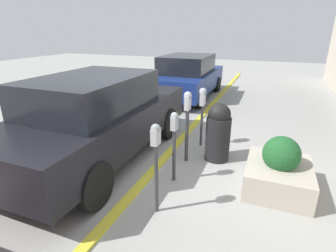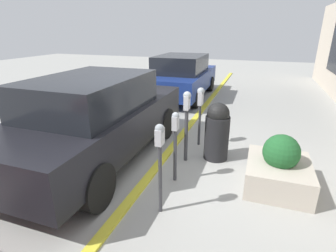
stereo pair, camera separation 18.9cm
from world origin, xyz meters
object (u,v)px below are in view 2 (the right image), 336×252
(parking_meter_nearest, at_px, (160,151))
(parked_car_rear, at_px, (182,76))
(parking_meter_fourth, at_px, (200,102))
(trash_bin, at_px, (217,131))
(parking_meter_middle, at_px, (187,114))
(parked_car_middle, at_px, (97,118))
(parking_meter_second, at_px, (175,135))
(planter_box, at_px, (279,169))

(parking_meter_nearest, bearing_deg, parked_car_rear, 14.09)
(parking_meter_fourth, xyz_separation_m, trash_bin, (-0.55, -0.49, -0.42))
(parking_meter_middle, bearing_deg, parked_car_middle, 107.15)
(parking_meter_nearest, bearing_deg, trash_bin, -13.40)
(parking_meter_nearest, height_order, parking_meter_fourth, parking_meter_nearest)
(trash_bin, bearing_deg, parking_meter_second, 153.76)
(planter_box, xyz_separation_m, trash_bin, (0.72, 1.18, 0.26))
(parking_meter_fourth, height_order, planter_box, parking_meter_fourth)
(parking_meter_second, relative_size, parking_meter_middle, 0.88)
(parking_meter_second, height_order, parking_meter_middle, parking_meter_middle)
(parking_meter_middle, xyz_separation_m, trash_bin, (0.31, -0.57, -0.39))
(parked_car_rear, distance_m, trash_bin, 5.34)
(planter_box, bearing_deg, parking_meter_fourth, 52.73)
(parking_meter_fourth, relative_size, planter_box, 1.13)
(parking_meter_middle, bearing_deg, parking_meter_fourth, -5.33)
(parking_meter_fourth, xyz_separation_m, planter_box, (-1.27, -1.67, -0.68))
(parking_meter_second, distance_m, planter_box, 1.84)
(parking_meter_nearest, relative_size, planter_box, 1.15)
(parking_meter_fourth, distance_m, parked_car_rear, 4.64)
(parking_meter_second, height_order, planter_box, parking_meter_second)
(parking_meter_nearest, height_order, parking_meter_second, parking_meter_nearest)
(parking_meter_second, bearing_deg, parking_meter_fourth, -1.86)
(parking_meter_second, xyz_separation_m, parking_meter_fourth, (1.65, -0.05, 0.15))
(parking_meter_middle, bearing_deg, planter_box, -103.35)
(parking_meter_nearest, relative_size, parking_meter_second, 1.08)
(parking_meter_middle, height_order, trash_bin, parking_meter_middle)
(parking_meter_second, bearing_deg, trash_bin, -26.24)
(parking_meter_middle, distance_m, parking_meter_fourth, 0.86)
(planter_box, height_order, parked_car_rear, parked_car_rear)
(planter_box, relative_size, trash_bin, 1.01)
(parking_meter_nearest, xyz_separation_m, trash_bin, (2.01, -0.48, -0.39))
(parking_meter_second, relative_size, planter_box, 1.06)
(planter_box, bearing_deg, parked_car_middle, 91.84)
(parked_car_middle, height_order, parked_car_rear, parked_car_middle)
(parking_meter_nearest, height_order, parked_car_middle, parked_car_middle)
(parked_car_rear, bearing_deg, parking_meter_fourth, -159.02)
(parking_meter_fourth, bearing_deg, trash_bin, -138.20)
(parking_meter_second, xyz_separation_m, parking_meter_middle, (0.80, 0.03, 0.12))
(parking_meter_nearest, bearing_deg, planter_box, -52.19)
(parking_meter_nearest, height_order, parked_car_rear, parked_car_rear)
(trash_bin, bearing_deg, parking_meter_nearest, 166.60)
(parking_meter_nearest, xyz_separation_m, planter_box, (1.28, -1.66, -0.66))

